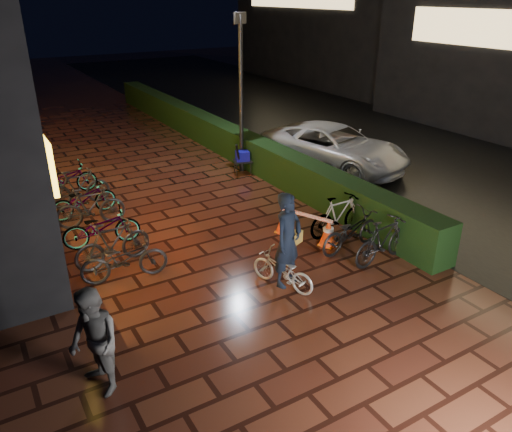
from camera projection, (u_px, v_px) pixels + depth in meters
ground at (255, 270)px, 10.22m from camera, size 80.00×80.00×0.00m
asphalt_road at (396, 147)px, 18.34m from camera, size 11.00×60.00×0.01m
hedge at (220, 136)px, 17.82m from camera, size 0.70×20.00×1.00m
bystander_person at (94, 343)px, 6.84m from camera, size 0.77×0.91×1.65m
van at (334, 147)px, 15.92m from camera, size 3.54×5.31×1.35m
lamp_post_hedge at (241, 88)px, 14.85m from camera, size 0.45×0.20×4.69m
lamp_post_sf at (25, 68)px, 15.24m from camera, size 0.53×0.15×5.61m
cyclist at (285, 254)px, 9.33m from camera, size 0.95×1.45×1.97m
traffic_barrier at (306, 226)px, 11.43m from camera, size 0.92×1.50×0.62m
cart_assembly at (242, 157)px, 15.46m from camera, size 0.69×0.59×1.03m
parked_bikes_storefront at (91, 211)px, 11.81m from camera, size 1.81×6.06×0.98m
parked_bikes_hedge at (357, 229)px, 10.93m from camera, size 1.93×2.02×0.98m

